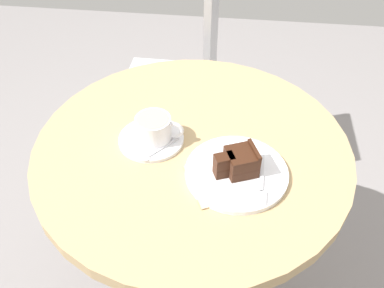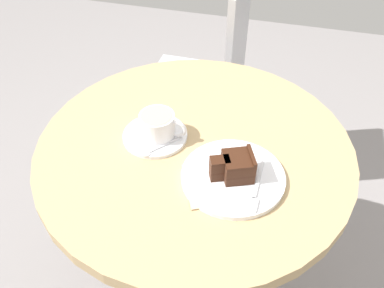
{
  "view_description": "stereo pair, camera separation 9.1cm",
  "coord_description": "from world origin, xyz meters",
  "px_view_note": "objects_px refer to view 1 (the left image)",
  "views": [
    {
      "loc": [
        0.09,
        -0.7,
        1.41
      ],
      "look_at": [
        0.0,
        -0.04,
        0.78
      ],
      "focal_mm": 38.0,
      "sensor_mm": 36.0,
      "label": 1
    },
    {
      "loc": [
        0.18,
        -0.69,
        1.41
      ],
      "look_at": [
        0.0,
        -0.04,
        0.78
      ],
      "focal_mm": 38.0,
      "sensor_mm": 36.0,
      "label": 2
    }
  ],
  "objects_px": {
    "cafe_chair": "(189,69)",
    "napkin": "(224,180)",
    "cake_plate": "(236,172)",
    "saucer": "(151,139)",
    "fork": "(261,185)",
    "coffee_cup": "(154,128)",
    "cake_slice": "(239,162)",
    "teaspoon": "(155,152)"
  },
  "relations": [
    {
      "from": "cake_plate",
      "to": "napkin",
      "type": "bearing_deg",
      "value": -140.66
    },
    {
      "from": "cake_plate",
      "to": "cake_slice",
      "type": "distance_m",
      "value": 0.03
    },
    {
      "from": "cake_plate",
      "to": "napkin",
      "type": "relative_size",
      "value": 1.21
    },
    {
      "from": "coffee_cup",
      "to": "cake_plate",
      "type": "xyz_separation_m",
      "value": [
        0.2,
        -0.09,
        -0.03
      ]
    },
    {
      "from": "saucer",
      "to": "cake_slice",
      "type": "distance_m",
      "value": 0.23
    },
    {
      "from": "napkin",
      "to": "teaspoon",
      "type": "bearing_deg",
      "value": 160.55
    },
    {
      "from": "saucer",
      "to": "fork",
      "type": "bearing_deg",
      "value": -25.11
    },
    {
      "from": "saucer",
      "to": "cafe_chair",
      "type": "distance_m",
      "value": 0.71
    },
    {
      "from": "cake_slice",
      "to": "napkin",
      "type": "relative_size",
      "value": 0.54
    },
    {
      "from": "cake_slice",
      "to": "fork",
      "type": "xyz_separation_m",
      "value": [
        0.05,
        -0.04,
        -0.02
      ]
    },
    {
      "from": "cake_plate",
      "to": "fork",
      "type": "bearing_deg",
      "value": -34.55
    },
    {
      "from": "cafe_chair",
      "to": "napkin",
      "type": "bearing_deg",
      "value": 13.53
    },
    {
      "from": "saucer",
      "to": "fork",
      "type": "distance_m",
      "value": 0.29
    },
    {
      "from": "coffee_cup",
      "to": "fork",
      "type": "height_order",
      "value": "coffee_cup"
    },
    {
      "from": "cake_slice",
      "to": "teaspoon",
      "type": "bearing_deg",
      "value": 169.01
    },
    {
      "from": "fork",
      "to": "cafe_chair",
      "type": "xyz_separation_m",
      "value": [
        -0.26,
        0.8,
        -0.24
      ]
    },
    {
      "from": "cake_slice",
      "to": "napkin",
      "type": "xyz_separation_m",
      "value": [
        -0.03,
        -0.02,
        -0.04
      ]
    },
    {
      "from": "cake_slice",
      "to": "cake_plate",
      "type": "bearing_deg",
      "value": 166.71
    },
    {
      "from": "coffee_cup",
      "to": "cake_slice",
      "type": "relative_size",
      "value": 1.12
    },
    {
      "from": "napkin",
      "to": "fork",
      "type": "bearing_deg",
      "value": -11.35
    },
    {
      "from": "cake_slice",
      "to": "cafe_chair",
      "type": "height_order",
      "value": "cafe_chair"
    },
    {
      "from": "fork",
      "to": "napkin",
      "type": "height_order",
      "value": "fork"
    },
    {
      "from": "cake_slice",
      "to": "napkin",
      "type": "height_order",
      "value": "cake_slice"
    },
    {
      "from": "teaspoon",
      "to": "napkin",
      "type": "xyz_separation_m",
      "value": [
        0.16,
        -0.06,
        -0.01
      ]
    },
    {
      "from": "saucer",
      "to": "napkin",
      "type": "height_order",
      "value": "saucer"
    },
    {
      "from": "saucer",
      "to": "napkin",
      "type": "distance_m",
      "value": 0.21
    },
    {
      "from": "coffee_cup",
      "to": "napkin",
      "type": "bearing_deg",
      "value": -31.66
    },
    {
      "from": "coffee_cup",
      "to": "saucer",
      "type": "bearing_deg",
      "value": 179.56
    },
    {
      "from": "fork",
      "to": "cafe_chair",
      "type": "relative_size",
      "value": 0.16
    },
    {
      "from": "coffee_cup",
      "to": "cake_slice",
      "type": "distance_m",
      "value": 0.22
    },
    {
      "from": "teaspoon",
      "to": "cake_slice",
      "type": "height_order",
      "value": "cake_slice"
    },
    {
      "from": "cake_plate",
      "to": "fork",
      "type": "height_order",
      "value": "fork"
    },
    {
      "from": "teaspoon",
      "to": "fork",
      "type": "distance_m",
      "value": 0.25
    },
    {
      "from": "teaspoon",
      "to": "cake_plate",
      "type": "distance_m",
      "value": 0.19
    },
    {
      "from": "cake_plate",
      "to": "cafe_chair",
      "type": "bearing_deg",
      "value": 105.1
    },
    {
      "from": "teaspoon",
      "to": "fork",
      "type": "xyz_separation_m",
      "value": [
        0.24,
        -0.07,
        0.0
      ]
    },
    {
      "from": "cake_slice",
      "to": "cafe_chair",
      "type": "xyz_separation_m",
      "value": [
        -0.21,
        0.76,
        -0.27
      ]
    },
    {
      "from": "cake_plate",
      "to": "napkin",
      "type": "distance_m",
      "value": 0.03
    },
    {
      "from": "teaspoon",
      "to": "napkin",
      "type": "relative_size",
      "value": 0.46
    },
    {
      "from": "fork",
      "to": "napkin",
      "type": "distance_m",
      "value": 0.08
    },
    {
      "from": "fork",
      "to": "cake_slice",
      "type": "bearing_deg",
      "value": -123.31
    },
    {
      "from": "cake_plate",
      "to": "saucer",
      "type": "bearing_deg",
      "value": 157.61
    }
  ]
}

